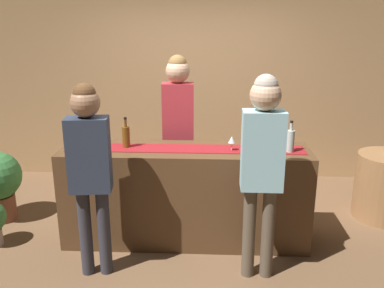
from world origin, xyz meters
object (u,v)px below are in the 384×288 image
(wine_glass_near_customer, at_px, (96,136))
(customer_sipping, at_px, (262,156))
(wine_bottle_clear, at_px, (290,141))
(customer_browsing, at_px, (90,161))
(wine_bottle_amber, at_px, (126,136))
(bartender, at_px, (178,118))
(wine_glass_mid_counter, at_px, (232,140))

(wine_glass_near_customer, relative_size, customer_sipping, 0.08)
(wine_bottle_clear, relative_size, wine_glass_near_customer, 2.10)
(wine_glass_near_customer, bearing_deg, customer_browsing, -78.88)
(customer_sipping, bearing_deg, wine_glass_near_customer, 157.54)
(wine_bottle_amber, relative_size, customer_browsing, 0.18)
(wine_bottle_amber, bearing_deg, bartender, 50.61)
(wine_bottle_clear, bearing_deg, wine_glass_near_customer, 176.84)
(wine_glass_mid_counter, bearing_deg, wine_bottle_clear, -1.58)
(wine_bottle_clear, xyz_separation_m, wine_glass_near_customer, (-1.87, 0.10, -0.01))
(wine_bottle_amber, xyz_separation_m, wine_glass_near_customer, (-0.31, 0.03, -0.01))
(wine_bottle_clear, distance_m, customer_browsing, 1.83)
(wine_glass_near_customer, distance_m, bartender, 0.94)
(wine_glass_mid_counter, height_order, customer_browsing, customer_browsing)
(customer_sipping, xyz_separation_m, customer_browsing, (-1.41, -0.03, -0.06))
(wine_bottle_amber, bearing_deg, customer_browsing, -104.97)
(wine_glass_mid_counter, relative_size, customer_sipping, 0.08)
(wine_bottle_amber, height_order, wine_bottle_clear, same)
(customer_sipping, relative_size, customer_browsing, 1.04)
(bartender, height_order, customer_sipping, bartender)
(bartender, relative_size, customer_browsing, 1.07)
(wine_bottle_amber, distance_m, wine_glass_near_customer, 0.31)
(wine_bottle_amber, distance_m, customer_sipping, 1.39)
(wine_glass_mid_counter, distance_m, bartender, 0.84)
(customer_sipping, bearing_deg, wine_glass_mid_counter, 111.71)
(wine_bottle_clear, bearing_deg, bartender, 150.03)
(customer_sipping, bearing_deg, wine_bottle_amber, 153.76)
(wine_bottle_clear, distance_m, wine_glass_mid_counter, 0.55)
(wine_glass_near_customer, height_order, bartender, bartender)
(wine_glass_mid_counter, bearing_deg, wine_bottle_amber, 176.70)
(wine_glass_mid_counter, height_order, bartender, bartender)
(wine_bottle_amber, height_order, wine_glass_near_customer, wine_bottle_amber)
(wine_glass_mid_counter, xyz_separation_m, customer_sipping, (0.22, -0.56, 0.03))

